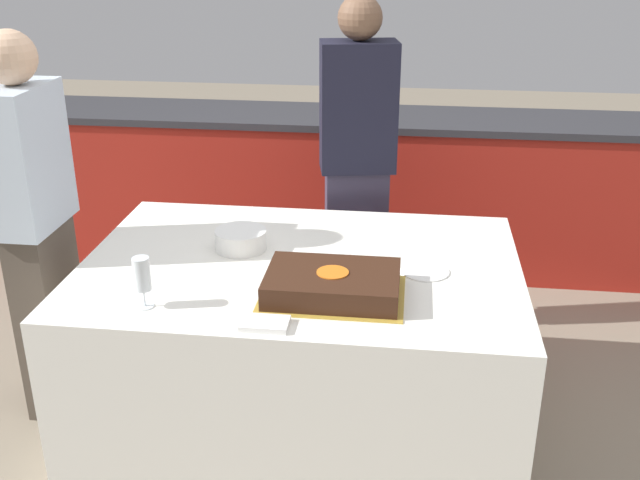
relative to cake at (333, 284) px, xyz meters
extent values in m
plane|color=gray|center=(-0.15, 0.26, -0.77)|extent=(14.00, 14.00, 0.00)
cube|color=#A82319|center=(-0.15, 1.92, -0.33)|extent=(4.40, 0.55, 0.88)
cube|color=#2D2D33|center=(-0.15, 1.92, 0.13)|extent=(4.40, 0.58, 0.04)
cube|color=white|center=(-0.15, 0.26, -0.41)|extent=(1.70, 1.18, 0.73)
cube|color=gold|center=(0.00, 0.00, -0.04)|extent=(0.51, 0.36, 0.00)
cube|color=#381E11|center=(0.00, 0.00, 0.00)|extent=(0.47, 0.32, 0.08)
cylinder|color=orange|center=(0.00, 0.00, 0.05)|extent=(0.11, 0.11, 0.00)
cylinder|color=white|center=(-0.41, 0.36, 0.00)|extent=(0.21, 0.21, 0.08)
cylinder|color=white|center=(-0.63, -0.17, -0.04)|extent=(0.06, 0.06, 0.00)
cylinder|color=white|center=(-0.63, -0.17, -0.01)|extent=(0.01, 0.01, 0.06)
cylinder|color=white|center=(-0.63, -0.17, 0.08)|extent=(0.06, 0.06, 0.12)
cylinder|color=white|center=(-0.06, 0.33, -0.04)|extent=(0.18, 0.18, 0.00)
cylinder|color=white|center=(0.33, 0.23, -0.04)|extent=(0.18, 0.18, 0.00)
cube|color=white|center=(-0.20, -0.25, -0.03)|extent=(0.16, 0.10, 0.02)
cube|color=#383347|center=(0.00, 1.07, -0.34)|extent=(0.32, 0.21, 0.86)
cube|color=black|center=(0.00, 1.07, 0.39)|extent=(0.38, 0.26, 0.60)
sphere|color=brown|center=(0.00, 1.07, 0.79)|extent=(0.20, 0.20, 0.20)
cube|color=#4C4238|center=(-1.22, 0.26, -0.36)|extent=(0.16, 0.32, 0.83)
cube|color=silver|center=(-1.22, 0.26, 0.34)|extent=(0.20, 0.38, 0.56)
sphere|color=#D8AD89|center=(-1.22, 0.26, 0.72)|extent=(0.20, 0.20, 0.20)
camera|label=1|loc=(0.25, -2.35, 1.18)|focal=42.00mm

